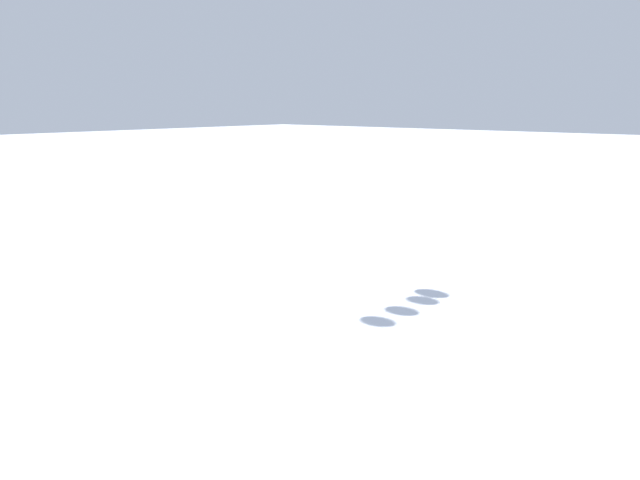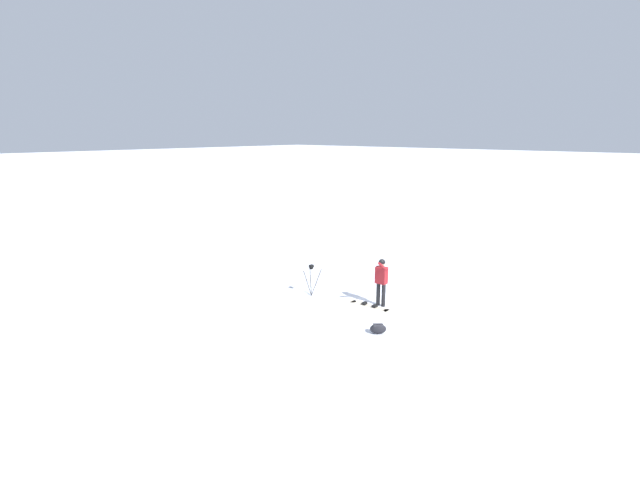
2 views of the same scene
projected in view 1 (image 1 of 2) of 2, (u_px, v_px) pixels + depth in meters
The scene contains 0 objects.
Camera 1 is at (-6.83, -0.01, 7.20)m, focal length 34.07 mm.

